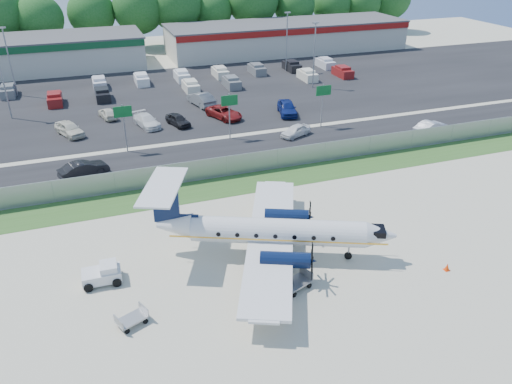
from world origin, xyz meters
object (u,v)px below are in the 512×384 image
object	(u,v)px
baggage_cart_far	(296,282)
pushback_tug	(103,274)
aircraft	(272,231)
baggage_cart_near	(132,319)

from	to	relation	value
baggage_cart_far	pushback_tug	bearing A→B (deg)	157.27
aircraft	baggage_cart_far	size ratio (longest dim) A/B	7.56
aircraft	pushback_tug	world-z (taller)	aircraft
pushback_tug	baggage_cart_far	distance (m)	12.37
aircraft	baggage_cart_near	size ratio (longest dim) A/B	8.55
pushback_tug	baggage_cart_near	distance (m)	4.78
pushback_tug	baggage_cart_far	world-z (taller)	pushback_tug
pushback_tug	baggage_cart_far	xyz separation A→B (m)	(11.41, -4.78, -0.15)
aircraft	baggage_cart_far	bearing A→B (deg)	-87.89
aircraft	pushback_tug	size ratio (longest dim) A/B	6.84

